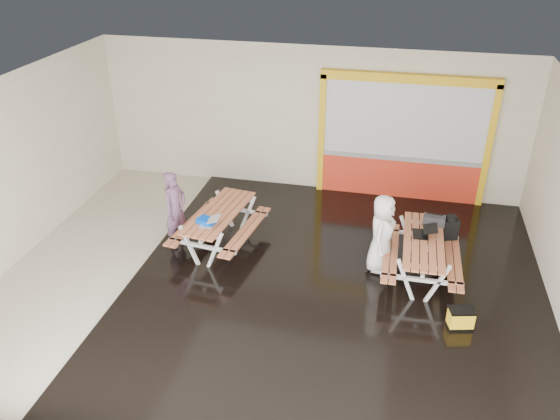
% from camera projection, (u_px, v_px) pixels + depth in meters
% --- Properties ---
extents(room, '(10.02, 8.02, 3.52)m').
position_uv_depth(room, '(269.00, 196.00, 9.65)').
color(room, beige).
rests_on(room, ground).
extents(deck, '(7.50, 7.98, 0.05)m').
position_uv_depth(deck, '(336.00, 286.00, 10.24)').
color(deck, black).
rests_on(deck, room).
extents(kiosk, '(3.88, 0.16, 3.00)m').
position_uv_depth(kiosk, '(403.00, 141.00, 12.75)').
color(kiosk, red).
rests_on(kiosk, room).
extents(picnic_table_left, '(1.67, 2.25, 0.83)m').
position_uv_depth(picnic_table_left, '(220.00, 220.00, 11.17)').
color(picnic_table_left, '#C46F47').
rests_on(picnic_table_left, deck).
extents(picnic_table_right, '(1.42, 2.06, 0.83)m').
position_uv_depth(picnic_table_right, '(423.00, 249.00, 10.24)').
color(picnic_table_right, '#C46F47').
rests_on(picnic_table_right, deck).
extents(person_left, '(0.53, 0.67, 1.60)m').
position_uv_depth(person_left, '(175.00, 209.00, 11.09)').
color(person_left, '#674560').
rests_on(person_left, deck).
extents(person_right, '(0.61, 0.82, 1.54)m').
position_uv_depth(person_right, '(382.00, 234.00, 10.28)').
color(person_right, white).
rests_on(person_right, deck).
extents(laptop_left, '(0.39, 0.36, 0.16)m').
position_uv_depth(laptop_left, '(210.00, 222.00, 10.62)').
color(laptop_left, silver).
rests_on(laptop_left, picnic_table_left).
extents(laptop_right, '(0.45, 0.40, 0.18)m').
position_uv_depth(laptop_right, '(424.00, 232.00, 10.28)').
color(laptop_right, black).
rests_on(laptop_right, picnic_table_right).
extents(blue_pouch, '(0.39, 0.32, 0.10)m').
position_uv_depth(blue_pouch, '(206.00, 221.00, 10.66)').
color(blue_pouch, '#0043CC').
rests_on(blue_pouch, picnic_table_left).
extents(toolbox, '(0.42, 0.24, 0.24)m').
position_uv_depth(toolbox, '(434.00, 220.00, 10.60)').
color(toolbox, black).
rests_on(toolbox, picnic_table_right).
extents(backpack, '(0.35, 0.29, 0.51)m').
position_uv_depth(backpack, '(450.00, 228.00, 10.69)').
color(backpack, black).
rests_on(backpack, picnic_table_right).
extents(dark_case, '(0.39, 0.31, 0.14)m').
position_uv_depth(dark_case, '(396.00, 272.00, 10.47)').
color(dark_case, black).
rests_on(dark_case, deck).
extents(fluke_bag, '(0.47, 0.36, 0.36)m').
position_uv_depth(fluke_bag, '(461.00, 318.00, 9.14)').
color(fluke_bag, black).
rests_on(fluke_bag, deck).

